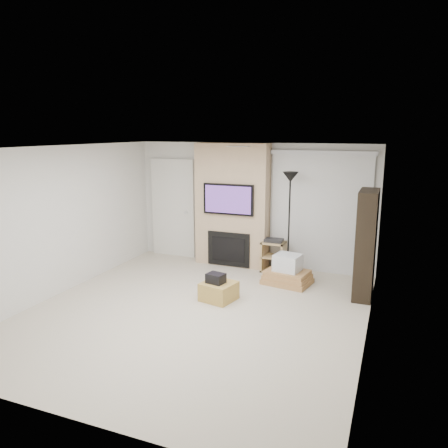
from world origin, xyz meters
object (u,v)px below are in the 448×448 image
at_px(box_stack, 287,273).
at_px(av_stand, 274,254).
at_px(bookshelf, 366,244).
at_px(ottoman, 219,291).
at_px(floor_lamp, 290,195).

bearing_deg(box_stack, av_stand, 125.18).
distance_m(av_stand, bookshelf, 1.99).
xyz_separation_m(ottoman, box_stack, (0.87, 1.19, 0.06)).
bearing_deg(ottoman, box_stack, 53.90).
xyz_separation_m(ottoman, floor_lamp, (0.76, 1.66, 1.42)).
xyz_separation_m(box_stack, bookshelf, (1.33, -0.12, 0.69)).
relative_size(box_stack, bookshelf, 0.51).
distance_m(box_stack, bookshelf, 1.50).
bearing_deg(floor_lamp, av_stand, 157.18).
relative_size(floor_lamp, bookshelf, 1.11).
height_order(ottoman, floor_lamp, floor_lamp).
bearing_deg(ottoman, av_stand, 76.41).
bearing_deg(bookshelf, floor_lamp, 157.37).
bearing_deg(box_stack, floor_lamp, 102.98).
bearing_deg(floor_lamp, ottoman, -114.44).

